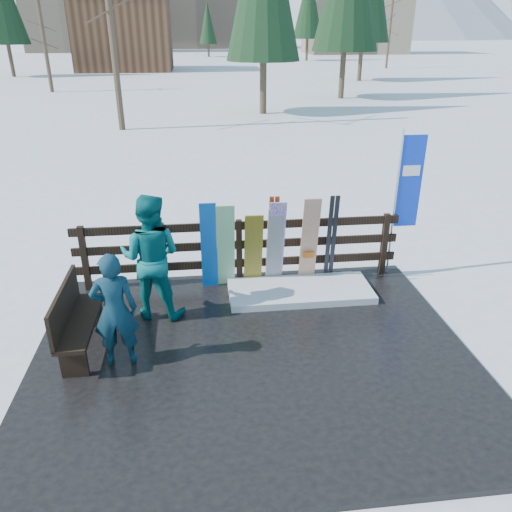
{
  "coord_description": "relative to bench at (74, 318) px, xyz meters",
  "views": [
    {
      "loc": [
        -0.63,
        -5.67,
        4.15
      ],
      "look_at": [
        0.15,
        1.0,
        1.1
      ],
      "focal_mm": 35.0,
      "sensor_mm": 36.0,
      "label": 1
    }
  ],
  "objects": [
    {
      "name": "ground",
      "position": [
        2.4,
        -0.38,
        -0.6
      ],
      "size": [
        700.0,
        700.0,
        0.0
      ],
      "primitive_type": "plane",
      "color": "white",
      "rests_on": "ground"
    },
    {
      "name": "deck",
      "position": [
        2.4,
        -0.38,
        -0.56
      ],
      "size": [
        6.0,
        5.0,
        0.08
      ],
      "primitive_type": "cube",
      "color": "black",
      "rests_on": "ground"
    },
    {
      "name": "fence",
      "position": [
        2.4,
        1.82,
        0.14
      ],
      "size": [
        5.6,
        0.1,
        1.15
      ],
      "color": "black",
      "rests_on": "deck"
    },
    {
      "name": "snow_patch",
      "position": [
        3.37,
        1.22,
        -0.46
      ],
      "size": [
        2.39,
        1.0,
        0.12
      ],
      "primitive_type": "cube",
      "color": "white",
      "rests_on": "deck"
    },
    {
      "name": "bench",
      "position": [
        0.0,
        0.0,
        0.0
      ],
      "size": [
        0.41,
        1.5,
        0.97
      ],
      "color": "black",
      "rests_on": "deck"
    },
    {
      "name": "snowboard_0",
      "position": [
        1.88,
        1.6,
        0.27
      ],
      "size": [
        0.27,
        0.22,
        1.58
      ],
      "primitive_type": "cube",
      "rotation": [
        0.12,
        0.0,
        0.0
      ],
      "color": "blue",
      "rests_on": "deck"
    },
    {
      "name": "snowboard_1",
      "position": [
        2.16,
        1.6,
        0.26
      ],
      "size": [
        0.3,
        0.35,
        1.55
      ],
      "primitive_type": "cube",
      "rotation": [
        0.21,
        0.0,
        0.0
      ],
      "color": "white",
      "rests_on": "deck"
    },
    {
      "name": "snowboard_2",
      "position": [
        2.62,
        1.6,
        0.16
      ],
      "size": [
        0.3,
        0.34,
        1.36
      ],
      "primitive_type": "cube",
      "rotation": [
        0.23,
        0.0,
        0.0
      ],
      "color": "gold",
      "rests_on": "deck"
    },
    {
      "name": "snowboard_3",
      "position": [
        3.01,
        1.6,
        0.27
      ],
      "size": [
        0.28,
        0.38,
        1.57
      ],
      "primitive_type": "cube",
      "rotation": [
        0.22,
        0.0,
        0.0
      ],
      "color": "white",
      "rests_on": "deck"
    },
    {
      "name": "snowboard_4",
      "position": [
        2.98,
        1.6,
        0.21
      ],
      "size": [
        0.26,
        0.32,
        1.45
      ],
      "primitive_type": "cube",
      "rotation": [
        0.2,
        0.0,
        0.0
      ],
      "color": "black",
      "rests_on": "deck"
    },
    {
      "name": "snowboard_5",
      "position": [
        3.58,
        1.6,
        0.28
      ],
      "size": [
        0.29,
        0.3,
        1.6
      ],
      "primitive_type": "cube",
      "rotation": [
        0.17,
        0.0,
        0.0
      ],
      "color": "silver",
      "rests_on": "deck"
    },
    {
      "name": "ski_pair_a",
      "position": [
        2.96,
        1.67,
        0.3
      ],
      "size": [
        0.17,
        0.29,
        1.64
      ],
      "color": "#B53B16",
      "rests_on": "deck"
    },
    {
      "name": "ski_pair_b",
      "position": [
        3.98,
        1.67,
        0.28
      ],
      "size": [
        0.17,
        0.18,
        1.59
      ],
      "color": "black",
      "rests_on": "deck"
    },
    {
      "name": "rental_flag",
      "position": [
        5.3,
        1.87,
        1.09
      ],
      "size": [
        0.45,
        0.04,
        2.6
      ],
      "color": "silver",
      "rests_on": "deck"
    },
    {
      "name": "person_front",
      "position": [
        0.61,
        -0.35,
        0.28
      ],
      "size": [
        0.61,
        0.43,
        1.59
      ],
      "primitive_type": "imported",
      "rotation": [
        0.0,
        0.0,
        3.23
      ],
      "color": "#0F414A",
      "rests_on": "deck"
    },
    {
      "name": "person_back",
      "position": [
        1.0,
        0.87,
        0.46
      ],
      "size": [
        1.09,
        0.93,
        1.95
      ],
      "primitive_type": "imported",
      "rotation": [
        0.0,
        0.0,
        2.92
      ],
      "color": "#0A6367",
      "rests_on": "deck"
    },
    {
      "name": "resort_buildings",
      "position": [
        3.43,
        115.03,
        9.21
      ],
      "size": [
        73.0,
        87.6,
        22.6
      ],
      "color": "tan",
      "rests_on": "ground"
    },
    {
      "name": "trees",
      "position": [
        6.17,
        47.31,
        5.17
      ],
      "size": [
        42.22,
        68.59,
        12.65
      ],
      "color": "#382B1E",
      "rests_on": "ground"
    }
  ]
}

